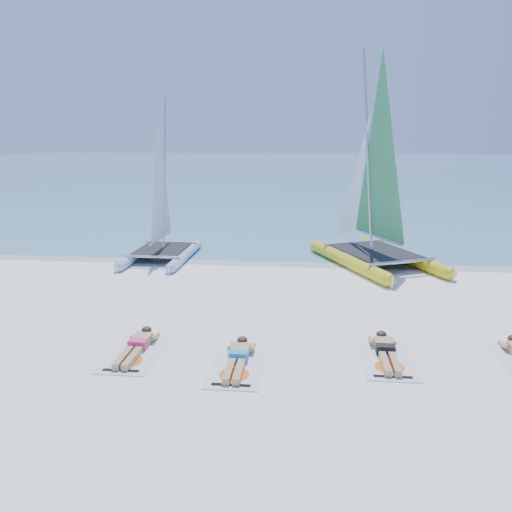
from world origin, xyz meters
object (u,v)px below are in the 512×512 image
at_px(towel_b, 237,366).
at_px(sunbather_b, 238,357).
at_px(catamaran_blue, 161,210).
at_px(towel_c, 387,359).
at_px(sunbather_a, 137,345).
at_px(catamaran_yellow, 370,195).
at_px(sunbather_c, 386,350).
at_px(towel_a, 134,354).

bearing_deg(towel_b, sunbather_b, 90.00).
distance_m(catamaran_blue, towel_c, 10.44).
bearing_deg(sunbather_a, catamaran_yellow, 55.93).
relative_size(catamaran_yellow, sunbather_a, 4.28).
bearing_deg(sunbather_a, sunbather_c, 2.98).
bearing_deg(sunbather_b, sunbather_c, 11.82).
xyz_separation_m(catamaran_yellow, sunbather_c, (-0.52, -7.93, -2.21)).
distance_m(catamaran_blue, sunbather_c, 10.28).
relative_size(towel_a, sunbather_a, 1.07).
bearing_deg(sunbather_b, towel_a, 175.94).
height_order(towel_a, sunbather_b, sunbather_b).
relative_size(catamaran_blue, towel_b, 3.15).
xyz_separation_m(sunbather_b, sunbather_c, (2.89, 0.60, 0.00)).
relative_size(towel_a, sunbather_c, 1.07).
distance_m(sunbather_a, towel_b, 2.20).
bearing_deg(sunbather_c, towel_b, -164.58).
height_order(towel_a, sunbather_c, sunbather_c).
xyz_separation_m(towel_c, sunbather_c, (-0.00, 0.19, 0.11)).
height_order(towel_a, towel_c, same).
height_order(catamaran_yellow, sunbather_b, catamaran_yellow).
bearing_deg(sunbather_b, towel_b, -90.00).
bearing_deg(catamaran_yellow, sunbather_a, -148.68).
bearing_deg(towel_c, towel_a, -177.02).
bearing_deg(towel_a, catamaran_blue, 102.15).
xyz_separation_m(towel_b, sunbather_c, (2.89, 0.80, 0.11)).
relative_size(towel_c, sunbather_c, 1.07).
relative_size(towel_a, sunbather_b, 1.07).
distance_m(catamaran_yellow, towel_b, 9.65).
bearing_deg(catamaran_yellow, towel_b, -135.94).
bearing_deg(towel_a, towel_c, 2.98).
distance_m(catamaran_yellow, towel_c, 8.46).
distance_m(towel_b, sunbather_b, 0.22).
height_order(catamaran_blue, catamaran_yellow, catamaran_yellow).
bearing_deg(sunbather_c, sunbather_b, -168.18).
relative_size(catamaran_blue, towel_a, 3.15).
xyz_separation_m(sunbather_a, sunbather_b, (2.13, -0.34, 0.00)).
bearing_deg(catamaran_blue, sunbather_a, -76.61).
relative_size(sunbather_a, towel_b, 0.93).
height_order(sunbather_a, towel_b, sunbather_a).
bearing_deg(sunbather_c, catamaran_blue, 131.67).
xyz_separation_m(sunbather_a, sunbather_c, (5.02, 0.26, 0.00)).
xyz_separation_m(catamaran_blue, towel_c, (6.75, -7.78, -1.73)).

